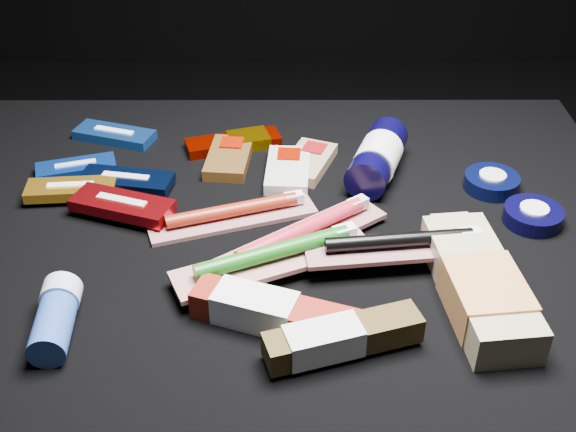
{
  "coord_description": "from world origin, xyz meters",
  "views": [
    {
      "loc": [
        0.01,
        -0.76,
        0.96
      ],
      "look_at": [
        0.01,
        0.01,
        0.42
      ],
      "focal_mm": 45.0,
      "sensor_mm": 36.0,
      "label": 1
    }
  ],
  "objects_px": {
    "lotion_bottle": "(378,157)",
    "bodywash_bottle": "(480,287)",
    "deodorant_stick": "(55,318)",
    "toothpaste_carton_red": "(269,312)"
  },
  "relations": [
    {
      "from": "lotion_bottle",
      "to": "bodywash_bottle",
      "type": "height_order",
      "value": "lotion_bottle"
    },
    {
      "from": "deodorant_stick",
      "to": "toothpaste_carton_red",
      "type": "bearing_deg",
      "value": -1.54
    },
    {
      "from": "bodywash_bottle",
      "to": "deodorant_stick",
      "type": "relative_size",
      "value": 2.17
    },
    {
      "from": "lotion_bottle",
      "to": "toothpaste_carton_red",
      "type": "relative_size",
      "value": 0.97
    },
    {
      "from": "lotion_bottle",
      "to": "bodywash_bottle",
      "type": "relative_size",
      "value": 0.81
    },
    {
      "from": "lotion_bottle",
      "to": "toothpaste_carton_red",
      "type": "bearing_deg",
      "value": -95.96
    },
    {
      "from": "lotion_bottle",
      "to": "toothpaste_carton_red",
      "type": "xyz_separation_m",
      "value": [
        -0.15,
        -0.31,
        -0.01
      ]
    },
    {
      "from": "bodywash_bottle",
      "to": "deodorant_stick",
      "type": "height_order",
      "value": "bodywash_bottle"
    },
    {
      "from": "bodywash_bottle",
      "to": "toothpaste_carton_red",
      "type": "height_order",
      "value": "bodywash_bottle"
    },
    {
      "from": "lotion_bottle",
      "to": "deodorant_stick",
      "type": "bearing_deg",
      "value": -119.82
    }
  ]
}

